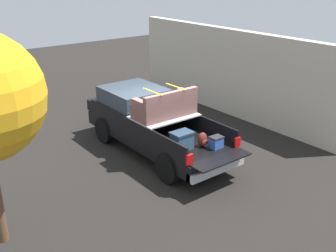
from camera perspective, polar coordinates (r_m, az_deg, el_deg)
The scene contains 3 objects.
ground_plane at distance 12.98m, azimuth -1.63°, elevation -3.75°, with size 40.00×40.00×0.00m, color black.
pickup_truck at distance 12.88m, azimuth -2.68°, elevation 0.73°, with size 6.05×2.06×2.23m.
building_facade at distance 16.33m, azimuth 8.53°, elevation 7.67°, with size 10.35×0.36×3.37m, color beige.
Camera 1 is at (-9.48, 6.90, 5.56)m, focal length 42.85 mm.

